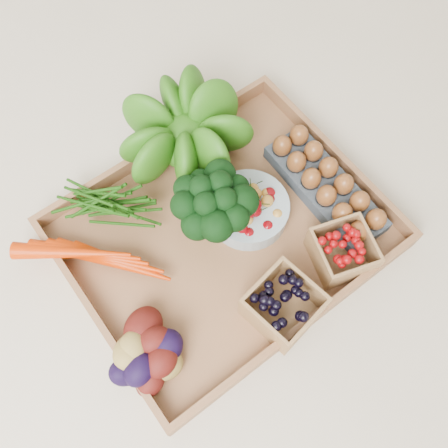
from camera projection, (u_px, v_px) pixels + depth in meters
ground at (224, 237)px, 0.94m from camera, size 4.00×4.00×0.00m
tray at (224, 236)px, 0.93m from camera, size 0.55×0.45×0.01m
carrots at (99, 256)px, 0.88m from camera, size 0.21×0.15×0.05m
lettuce at (184, 129)px, 0.92m from camera, size 0.16×0.16×0.16m
broccoli at (214, 214)px, 0.88m from camera, size 0.15×0.15×0.11m
cherry_bowl at (248, 210)px, 0.92m from camera, size 0.15×0.15×0.04m
egg_carton at (325, 188)px, 0.94m from camera, size 0.10×0.27×0.03m
potatoes at (147, 355)px, 0.79m from camera, size 0.16×0.16×0.09m
punnet_blackberry at (284, 306)px, 0.83m from camera, size 0.12×0.12×0.07m
punnet_raspberry at (343, 251)px, 0.87m from camera, size 0.12×0.12×0.07m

